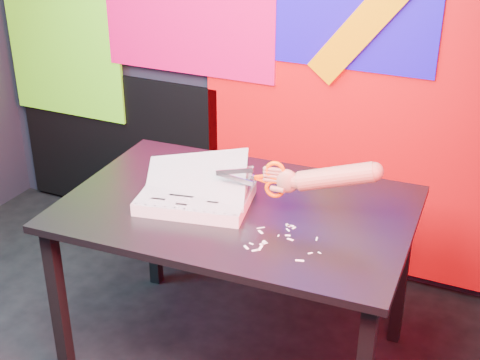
% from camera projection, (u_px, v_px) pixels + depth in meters
% --- Properties ---
extents(room, '(3.01, 3.01, 2.71)m').
position_uv_depth(room, '(22.00, 84.00, 1.98)').
color(room, black).
rests_on(room, ground).
extents(backdrop, '(2.88, 0.05, 2.08)m').
position_uv_depth(backdrop, '(245.00, 79.00, 3.32)').
color(backdrop, red).
rests_on(backdrop, ground).
extents(work_table, '(1.37, 0.95, 0.75)m').
position_uv_depth(work_table, '(238.00, 223.00, 2.60)').
color(work_table, black).
rests_on(work_table, ground).
extents(printout_stack, '(0.48, 0.38, 0.22)m').
position_uv_depth(printout_stack, '(196.00, 197.00, 2.56)').
color(printout_stack, white).
rests_on(printout_stack, work_table).
extents(scissors, '(0.26, 0.06, 0.15)m').
position_uv_depth(scissors, '(270.00, 179.00, 2.44)').
color(scissors, silver).
rests_on(scissors, printout_stack).
extents(hand_forearm, '(0.42, 0.12, 0.16)m').
position_uv_depth(hand_forearm, '(327.00, 177.00, 2.38)').
color(hand_forearm, '#8E6045').
rests_on(hand_forearm, work_table).
extents(paper_clippings, '(0.27, 0.23, 0.00)m').
position_uv_depth(paper_clippings, '(276.00, 240.00, 2.33)').
color(paper_clippings, white).
rests_on(paper_clippings, work_table).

